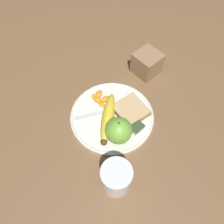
{
  "coord_description": "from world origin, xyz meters",
  "views": [
    {
      "loc": [
        0.27,
        -0.24,
        0.61
      ],
      "look_at": [
        0.0,
        0.0,
        0.03
      ],
      "focal_mm": 35.0,
      "sensor_mm": 36.0,
      "label": 1
    }
  ],
  "objects": [
    {
      "name": "ground_plane",
      "position": [
        0.0,
        0.0,
        0.0
      ],
      "size": [
        3.0,
        3.0,
        0.0
      ],
      "primitive_type": "plane",
      "color": "brown"
    },
    {
      "name": "plate",
      "position": [
        0.0,
        0.0,
        0.01
      ],
      "size": [
        0.27,
        0.27,
        0.01
      ],
      "color": "silver",
      "rests_on": "ground_plane"
    },
    {
      "name": "jam_packet",
      "position": [
        0.08,
        0.02,
        0.02
      ],
      "size": [
        0.05,
        0.04,
        0.02
      ],
      "color": "silver",
      "rests_on": "plate"
    },
    {
      "name": "orange_segment_2",
      "position": [
        -0.09,
        0.02,
        0.02
      ],
      "size": [
        0.03,
        0.04,
        0.02
      ],
      "color": "orange",
      "rests_on": "plate"
    },
    {
      "name": "juice_glass",
      "position": [
        0.16,
        -0.13,
        0.05
      ],
      "size": [
        0.08,
        0.08,
        0.1
      ],
      "color": "silver",
      "rests_on": "ground_plane"
    },
    {
      "name": "orange_segment_4",
      "position": [
        -0.05,
        0.0,
        0.02
      ],
      "size": [
        0.03,
        0.02,
        0.01
      ],
      "color": "orange",
      "rests_on": "plate"
    },
    {
      "name": "apple",
      "position": [
        0.07,
        -0.04,
        0.05
      ],
      "size": [
        0.08,
        0.08,
        0.09
      ],
      "color": "#72B23D",
      "rests_on": "plate"
    },
    {
      "name": "condiment_caddy",
      "position": [
        -0.06,
        0.23,
        0.04
      ],
      "size": [
        0.08,
        0.08,
        0.08
      ],
      "color": "#93704C",
      "rests_on": "ground_plane"
    },
    {
      "name": "orange_segment_5",
      "position": [
        -0.02,
        0.02,
        0.02
      ],
      "size": [
        0.04,
        0.03,
        0.02
      ],
      "color": "orange",
      "rests_on": "plate"
    },
    {
      "name": "orange_segment_0",
      "position": [
        -0.06,
        0.02,
        0.02
      ],
      "size": [
        0.02,
        0.03,
        0.02
      ],
      "color": "orange",
      "rests_on": "plate"
    },
    {
      "name": "orange_segment_3",
      "position": [
        -0.09,
        0.01,
        0.02
      ],
      "size": [
        0.03,
        0.03,
        0.02
      ],
      "color": "orange",
      "rests_on": "plate"
    },
    {
      "name": "fork",
      "position": [
        -0.02,
        0.01,
        0.01
      ],
      "size": [
        0.1,
        0.18,
        0.0
      ],
      "rotation": [
        0.0,
        0.0,
        13.7
      ],
      "color": "silver",
      "rests_on": "plate"
    },
    {
      "name": "bread_slice",
      "position": [
        0.03,
        0.05,
        0.02
      ],
      "size": [
        0.11,
        0.1,
        0.02
      ],
      "color": "olive",
      "rests_on": "plate"
    },
    {
      "name": "banana",
      "position": [
        0.01,
        -0.02,
        0.03
      ],
      "size": [
        0.14,
        0.16,
        0.04
      ],
      "color": "yellow",
      "rests_on": "plate"
    },
    {
      "name": "orange_segment_1",
      "position": [
        -0.07,
        -0.0,
        0.02
      ],
      "size": [
        0.03,
        0.02,
        0.02
      ],
      "color": "orange",
      "rests_on": "plate"
    }
  ]
}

